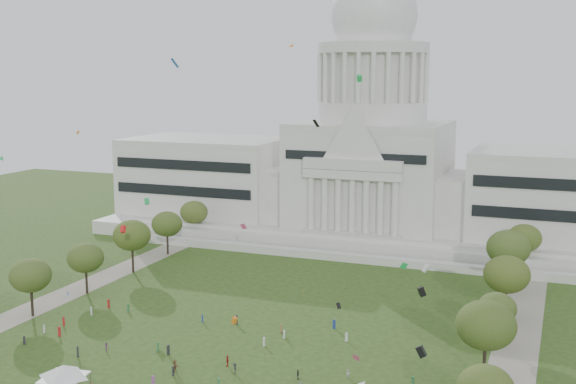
{
  "coord_description": "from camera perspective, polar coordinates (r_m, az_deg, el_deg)",
  "views": [
    {
      "loc": [
        54.31,
        -94.97,
        49.02
      ],
      "look_at": [
        0.0,
        45.0,
        24.0
      ],
      "focal_mm": 45.0,
      "sensor_mm": 36.0,
      "label": 1
    }
  ],
  "objects": [
    {
      "name": "row_tree_r_2",
      "position": [
        119.53,
        15.38,
        -10.12
      ],
      "size": [
        9.55,
        9.55,
        13.58
      ],
      "color": "black",
      "rests_on": "ground"
    },
    {
      "name": "person_0",
      "position": [
        118.94,
        9.84,
        -14.55
      ],
      "size": [
        1.04,
        1.03,
        1.82
      ],
      "primitive_type": "imported",
      "rotation": [
        0.0,
        0.0,
        5.52
      ],
      "color": "#33723F",
      "rests_on": "ground"
    },
    {
      "name": "row_tree_r_5",
      "position": [
        170.07,
        17.02,
        -4.25
      ],
      "size": [
        9.82,
        9.82,
        13.96
      ],
      "color": "black",
      "rests_on": "ground"
    },
    {
      "name": "capitol",
      "position": [
        217.17,
        6.57,
        2.33
      ],
      "size": [
        160.0,
        64.5,
        91.3
      ],
      "color": "beige",
      "rests_on": "ground"
    },
    {
      "name": "path_right",
      "position": [
        134.39,
        17.43,
        -12.38
      ],
      "size": [
        8.0,
        160.0,
        0.04
      ],
      "primitive_type": "cube",
      "color": "gray",
      "rests_on": "ground"
    },
    {
      "name": "row_tree_l_3",
      "position": [
        167.21,
        -15.71,
        -5.03
      ],
      "size": [
        8.12,
        8.12,
        11.55
      ],
      "color": "black",
      "rests_on": "ground"
    },
    {
      "name": "person_5",
      "position": [
        124.19,
        -8.92,
        -13.39
      ],
      "size": [
        1.97,
        1.73,
        2.05
      ],
      "primitive_type": "imported",
      "rotation": [
        0.0,
        0.0,
        2.51
      ],
      "color": "olive",
      "rests_on": "ground"
    },
    {
      "name": "row_tree_r_6",
      "position": [
        187.72,
        18.18,
        -3.48
      ],
      "size": [
        8.42,
        8.42,
        11.97
      ],
      "color": "black",
      "rests_on": "ground"
    },
    {
      "name": "person_10",
      "position": [
        120.04,
        0.79,
        -14.22
      ],
      "size": [
        0.78,
        1.05,
        1.6
      ],
      "primitive_type": "imported",
      "rotation": [
        0.0,
        0.0,
        1.88
      ],
      "color": "#26262B",
      "rests_on": "ground"
    },
    {
      "name": "row_tree_r_4",
      "position": [
        150.66,
        16.91,
        -6.25
      ],
      "size": [
        9.19,
        9.19,
        13.06
      ],
      "color": "black",
      "rests_on": "ground"
    },
    {
      "name": "person_8",
      "position": [
        135.19,
        -14.14,
        -11.75
      ],
      "size": [
        0.88,
        0.83,
        1.55
      ],
      "primitive_type": "imported",
      "rotation": [
        0.0,
        0.0,
        2.48
      ],
      "color": "#994C8C",
      "rests_on": "ground"
    },
    {
      "name": "row_tree_l_5",
      "position": [
        197.75,
        -9.54,
        -2.52
      ],
      "size": [
        8.33,
        8.33,
        11.85
      ],
      "color": "black",
      "rests_on": "ground"
    },
    {
      "name": "person_3",
      "position": [
        122.35,
        -4.23,
        -13.74
      ],
      "size": [
        1.15,
        1.26,
        1.76
      ],
      "primitive_type": "imported",
      "rotation": [
        0.0,
        0.0,
        5.35
      ],
      "color": "#26262B",
      "rests_on": "ground"
    },
    {
      "name": "row_tree_l_2",
      "position": [
        155.3,
        -19.69,
        -6.23
      ],
      "size": [
        8.42,
        8.42,
        11.97
      ],
      "color": "black",
      "rests_on": "ground"
    },
    {
      "name": "person_2",
      "position": [
        120.86,
        4.79,
        -14.12
      ],
      "size": [
        0.85,
        0.79,
        1.5
      ],
      "primitive_type": "imported",
      "rotation": [
        0.0,
        0.0,
        0.61
      ],
      "color": "silver",
      "rests_on": "ground"
    },
    {
      "name": "ground",
      "position": [
        119.89,
        -8.07,
        -14.77
      ],
      "size": [
        400.0,
        400.0,
        0.0
      ],
      "primitive_type": "plane",
      "color": "#2C4716",
      "rests_on": "ground"
    },
    {
      "name": "kite_swarm",
      "position": [
        121.83,
        -4.41,
        -1.74
      ],
      "size": [
        85.35,
        100.52,
        65.89
      ],
      "color": "white",
      "rests_on": "ground"
    },
    {
      "name": "person_4",
      "position": [
        125.22,
        -4.8,
        -13.15
      ],
      "size": [
        0.9,
        1.24,
        1.91
      ],
      "primitive_type": "imported",
      "rotation": [
        0.0,
        0.0,
        4.99
      ],
      "color": "#B21E1E",
      "rests_on": "ground"
    },
    {
      "name": "path_left",
      "position": [
        168.78,
        -17.46,
        -7.87
      ],
      "size": [
        8.0,
        160.0,
        0.04
      ],
      "primitive_type": "cube",
      "color": "gray",
      "rests_on": "ground"
    },
    {
      "name": "row_tree_r_3",
      "position": [
        136.44,
        16.19,
        -8.83
      ],
      "size": [
        7.01,
        7.01,
        9.98
      ],
      "color": "black",
      "rests_on": "ground"
    },
    {
      "name": "distant_crowd",
      "position": [
        135.68,
        -9.41,
        -11.46
      ],
      "size": [
        55.33,
        38.3,
        1.95
      ],
      "color": "#26262B",
      "rests_on": "ground"
    },
    {
      "name": "event_tent",
      "position": [
        119.18,
        -17.33,
        -13.35
      ],
      "size": [
        9.6,
        9.6,
        4.74
      ],
      "color": "#4C4C4C",
      "rests_on": "ground"
    },
    {
      "name": "row_tree_l_4",
      "position": [
        181.6,
        -12.23,
        -3.36
      ],
      "size": [
        9.29,
        9.29,
        13.21
      ],
      "color": "black",
      "rests_on": "ground"
    },
    {
      "name": "row_tree_l_6",
      "position": [
        214.0,
        -7.45,
        -1.6
      ],
      "size": [
        8.19,
        8.19,
        11.64
      ],
      "color": "black",
      "rests_on": "ground"
    }
  ]
}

